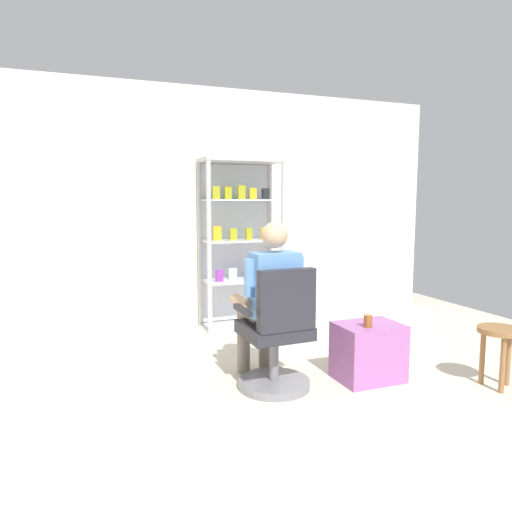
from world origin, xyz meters
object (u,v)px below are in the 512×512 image
(display_cabinet_main, at_px, (239,243))
(wooden_stool, at_px, (499,340))
(seated_shopkeeper, at_px, (269,295))
(tea_glass, at_px, (368,321))
(storage_crate, at_px, (368,352))
(office_chair, at_px, (277,340))

(display_cabinet_main, xyz_separation_m, wooden_stool, (1.29, -2.40, -0.59))
(seated_shopkeeper, distance_m, tea_glass, 0.80)
(display_cabinet_main, distance_m, wooden_stool, 2.79)
(seated_shopkeeper, distance_m, storage_crate, 0.94)
(display_cabinet_main, bearing_deg, office_chair, -100.14)
(tea_glass, distance_m, wooden_stool, 1.01)
(office_chair, height_order, wooden_stool, office_chair)
(office_chair, height_order, storage_crate, office_chair)
(storage_crate, xyz_separation_m, tea_glass, (-0.06, -0.08, 0.28))
(tea_glass, relative_size, wooden_stool, 0.21)
(tea_glass, xyz_separation_m, wooden_stool, (0.91, -0.42, -0.14))
(seated_shopkeeper, distance_m, wooden_stool, 1.81)
(office_chair, bearing_deg, seated_shopkeeper, 91.80)
(office_chair, distance_m, storage_crate, 0.79)
(display_cabinet_main, xyz_separation_m, storage_crate, (0.45, -1.90, -0.74))
(display_cabinet_main, distance_m, office_chair, 1.95)
(display_cabinet_main, height_order, office_chair, display_cabinet_main)
(wooden_stool, bearing_deg, display_cabinet_main, 118.34)
(office_chair, height_order, tea_glass, office_chair)
(display_cabinet_main, xyz_separation_m, seated_shopkeeper, (-0.33, -1.67, -0.26))
(storage_crate, relative_size, tea_glass, 5.19)
(tea_glass, bearing_deg, storage_crate, 50.01)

